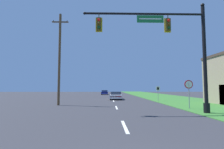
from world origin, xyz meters
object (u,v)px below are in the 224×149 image
object	(u,v)px
car_ahead	(116,96)
utility_pole_near	(59,57)
stop_sign	(189,88)
far_car	(105,92)
route_sign_post	(158,90)
signal_mast	(175,45)

from	to	relation	value
car_ahead	utility_pole_near	distance (m)	12.33
stop_sign	far_car	bearing A→B (deg)	103.63
far_car	stop_sign	world-z (taller)	stop_sign
car_ahead	route_sign_post	xyz separation A→B (m)	(5.65, -4.17, 0.92)
far_car	stop_sign	bearing A→B (deg)	-76.37
utility_pole_near	car_ahead	bearing A→B (deg)	54.73
signal_mast	stop_sign	bearing A→B (deg)	51.10
route_sign_post	far_car	bearing A→B (deg)	107.83
signal_mast	car_ahead	world-z (taller)	signal_mast
car_ahead	far_car	size ratio (longest dim) A/B	1.11
signal_mast	utility_pole_near	xyz separation A→B (m)	(-10.34, 6.29, 0.15)
far_car	utility_pole_near	distance (m)	30.29
stop_sign	car_ahead	bearing A→B (deg)	114.27
far_car	signal_mast	bearing A→B (deg)	-80.61
signal_mast	far_car	distance (m)	36.66
car_ahead	stop_sign	bearing A→B (deg)	-65.73
signal_mast	route_sign_post	bearing A→B (deg)	80.47
far_car	route_sign_post	xyz separation A→B (m)	(7.86, -24.44, 0.92)
signal_mast	car_ahead	xyz separation A→B (m)	(-3.73, 15.63, -4.43)
stop_sign	utility_pole_near	distance (m)	13.41
far_car	utility_pole_near	bearing A→B (deg)	-98.45
far_car	utility_pole_near	world-z (taller)	utility_pole_near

